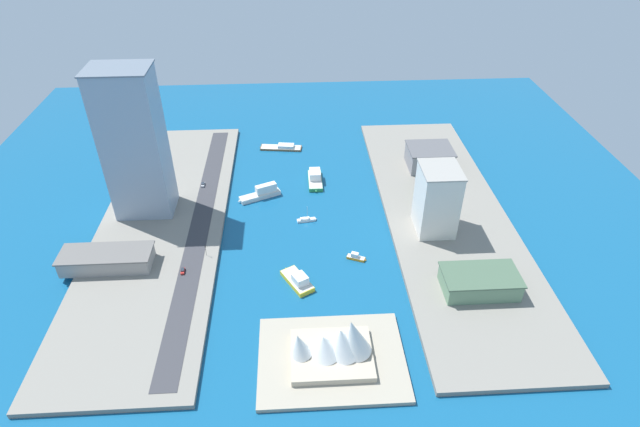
{
  "coord_description": "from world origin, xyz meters",
  "views": [
    {
      "loc": [
        5.74,
        241.13,
        176.33
      ],
      "look_at": [
        -8.35,
        -1.69,
        4.57
      ],
      "focal_mm": 28.91,
      "sensor_mm": 36.0,
      "label": 1
    }
  ],
  "objects_px": {
    "terminal_long_green": "(480,282)",
    "hotel_broad_white": "(437,199)",
    "ferry_green_doubledeck": "(315,178)",
    "traffic_light_waterfront": "(206,249)",
    "sedan_silver": "(203,184)",
    "barge_flat_brown": "(282,147)",
    "ferry_yellow_fast": "(298,280)",
    "ferry_white_commuter": "(262,193)",
    "warehouse_low_gray": "(429,157)",
    "opera_landmark": "(336,345)",
    "carpark_squat_concrete": "(107,259)",
    "tower_tall_glass": "(134,144)",
    "sailboat_small_white": "(306,220)",
    "water_taxi_orange": "(356,257)",
    "pickup_red": "(183,271)"
  },
  "relations": [
    {
      "from": "ferry_yellow_fast",
      "to": "warehouse_low_gray",
      "type": "height_order",
      "value": "warehouse_low_gray"
    },
    {
      "from": "pickup_red",
      "to": "barge_flat_brown",
      "type": "bearing_deg",
      "value": -110.45
    },
    {
      "from": "ferry_yellow_fast",
      "to": "tower_tall_glass",
      "type": "bearing_deg",
      "value": -37.86
    },
    {
      "from": "opera_landmark",
      "to": "barge_flat_brown",
      "type": "bearing_deg",
      "value": -83.22
    },
    {
      "from": "hotel_broad_white",
      "to": "warehouse_low_gray",
      "type": "height_order",
      "value": "hotel_broad_white"
    },
    {
      "from": "hotel_broad_white",
      "to": "water_taxi_orange",
      "type": "bearing_deg",
      "value": 25.2
    },
    {
      "from": "terminal_long_green",
      "to": "opera_landmark",
      "type": "height_order",
      "value": "opera_landmark"
    },
    {
      "from": "opera_landmark",
      "to": "pickup_red",
      "type": "bearing_deg",
      "value": -38.24
    },
    {
      "from": "opera_landmark",
      "to": "ferry_white_commuter",
      "type": "bearing_deg",
      "value": -74.63
    },
    {
      "from": "ferry_green_doubledeck",
      "to": "traffic_light_waterfront",
      "type": "xyz_separation_m",
      "value": [
        60.79,
        74.29,
        4.19
      ]
    },
    {
      "from": "pickup_red",
      "to": "ferry_yellow_fast",
      "type": "bearing_deg",
      "value": 171.03
    },
    {
      "from": "water_taxi_orange",
      "to": "warehouse_low_gray",
      "type": "relative_size",
      "value": 0.36
    },
    {
      "from": "opera_landmark",
      "to": "carpark_squat_concrete",
      "type": "bearing_deg",
      "value": -30.02
    },
    {
      "from": "barge_flat_brown",
      "to": "carpark_squat_concrete",
      "type": "bearing_deg",
      "value": 55.02
    },
    {
      "from": "ferry_yellow_fast",
      "to": "pickup_red",
      "type": "height_order",
      "value": "ferry_yellow_fast"
    },
    {
      "from": "barge_flat_brown",
      "to": "tower_tall_glass",
      "type": "relative_size",
      "value": 0.36
    },
    {
      "from": "sedan_silver",
      "to": "opera_landmark",
      "type": "bearing_deg",
      "value": 117.6
    },
    {
      "from": "terminal_long_green",
      "to": "hotel_broad_white",
      "type": "bearing_deg",
      "value": -78.58
    },
    {
      "from": "water_taxi_orange",
      "to": "traffic_light_waterfront",
      "type": "xyz_separation_m",
      "value": [
        78.35,
        -4.5,
        5.53
      ]
    },
    {
      "from": "warehouse_low_gray",
      "to": "pickup_red",
      "type": "relative_size",
      "value": 6.21
    },
    {
      "from": "pickup_red",
      "to": "opera_landmark",
      "type": "height_order",
      "value": "opera_landmark"
    },
    {
      "from": "carpark_squat_concrete",
      "to": "tower_tall_glass",
      "type": "bearing_deg",
      "value": -100.39
    },
    {
      "from": "sedan_silver",
      "to": "barge_flat_brown",
      "type": "bearing_deg",
      "value": -134.28
    },
    {
      "from": "traffic_light_waterfront",
      "to": "warehouse_low_gray",
      "type": "bearing_deg",
      "value": -148.12
    },
    {
      "from": "hotel_broad_white",
      "to": "terminal_long_green",
      "type": "distance_m",
      "value": 53.47
    },
    {
      "from": "tower_tall_glass",
      "to": "sedan_silver",
      "type": "distance_m",
      "value": 56.02
    },
    {
      "from": "ferry_white_commuter",
      "to": "traffic_light_waterfront",
      "type": "distance_m",
      "value": 64.28
    },
    {
      "from": "sailboat_small_white",
      "to": "warehouse_low_gray",
      "type": "xyz_separation_m",
      "value": [
        -84.04,
        -54.48,
        8.52
      ]
    },
    {
      "from": "carpark_squat_concrete",
      "to": "terminal_long_green",
      "type": "xyz_separation_m",
      "value": [
        -183.24,
        28.0,
        0.52
      ]
    },
    {
      "from": "warehouse_low_gray",
      "to": "opera_landmark",
      "type": "height_order",
      "value": "opera_landmark"
    },
    {
      "from": "ferry_green_doubledeck",
      "to": "hotel_broad_white",
      "type": "relative_size",
      "value": 0.67
    },
    {
      "from": "ferry_yellow_fast",
      "to": "ferry_white_commuter",
      "type": "bearing_deg",
      "value": -75.66
    },
    {
      "from": "ferry_white_commuter",
      "to": "tower_tall_glass",
      "type": "bearing_deg",
      "value": 10.52
    },
    {
      "from": "sailboat_small_white",
      "to": "opera_landmark",
      "type": "height_order",
      "value": "opera_landmark"
    },
    {
      "from": "water_taxi_orange",
      "to": "tower_tall_glass",
      "type": "xyz_separation_m",
      "value": [
        117.81,
        -50.34,
        43.89
      ]
    },
    {
      "from": "terminal_long_green",
      "to": "ferry_green_doubledeck",
      "type": "bearing_deg",
      "value": -55.68
    },
    {
      "from": "ferry_white_commuter",
      "to": "sedan_silver",
      "type": "height_order",
      "value": "ferry_white_commuter"
    },
    {
      "from": "opera_landmark",
      "to": "ferry_yellow_fast",
      "type": "bearing_deg",
      "value": -72.94
    },
    {
      "from": "carpark_squat_concrete",
      "to": "water_taxi_orange",
      "type": "bearing_deg",
      "value": -179.56
    },
    {
      "from": "sedan_silver",
      "to": "ferry_white_commuter",
      "type": "bearing_deg",
      "value": 163.27
    },
    {
      "from": "tower_tall_glass",
      "to": "sailboat_small_white",
      "type": "bearing_deg",
      "value": 170.99
    },
    {
      "from": "carpark_squat_concrete",
      "to": "warehouse_low_gray",
      "type": "xyz_separation_m",
      "value": [
        -186.44,
        -91.05,
        2.52
      ]
    },
    {
      "from": "terminal_long_green",
      "to": "pickup_red",
      "type": "relative_size",
      "value": 7.76
    },
    {
      "from": "ferry_yellow_fast",
      "to": "ferry_white_commuter",
      "type": "relative_size",
      "value": 0.81
    },
    {
      "from": "ferry_yellow_fast",
      "to": "ferry_white_commuter",
      "type": "height_order",
      "value": "ferry_white_commuter"
    },
    {
      "from": "warehouse_low_gray",
      "to": "pickup_red",
      "type": "height_order",
      "value": "warehouse_low_gray"
    },
    {
      "from": "sailboat_small_white",
      "to": "pickup_red",
      "type": "bearing_deg",
      "value": 34.41
    },
    {
      "from": "traffic_light_waterfront",
      "to": "pickup_red",
      "type": "bearing_deg",
      "value": 50.87
    },
    {
      "from": "sedan_silver",
      "to": "opera_landmark",
      "type": "xyz_separation_m",
      "value": [
        -72.72,
        139.12,
        6.18
      ]
    },
    {
      "from": "ferry_yellow_fast",
      "to": "tower_tall_glass",
      "type": "relative_size",
      "value": 0.25
    }
  ]
}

